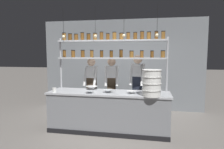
{
  "coord_description": "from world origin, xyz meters",
  "views": [
    {
      "loc": [
        0.92,
        -4.42,
        1.79
      ],
      "look_at": [
        0.04,
        0.2,
        1.3
      ],
      "focal_mm": 32.0,
      "sensor_mm": 36.0,
      "label": 1
    }
  ],
  "objects": [
    {
      "name": "container_stack",
      "position": [
        0.97,
        -0.27,
        1.2
      ],
      "size": [
        0.4,
        0.4,
        0.55
      ],
      "color": "white",
      "rests_on": "prep_counter"
    },
    {
      "name": "prep_counter",
      "position": [
        0.0,
        -0.0,
        0.46
      ],
      "size": [
        2.79,
        0.76,
        0.92
      ],
      "color": "gray",
      "rests_on": "ground_plane"
    },
    {
      "name": "prep_bowl_near_left",
      "position": [
        -0.0,
        -0.06,
        0.95
      ],
      "size": [
        0.23,
        0.23,
        0.06
      ],
      "color": "silver",
      "rests_on": "prep_counter"
    },
    {
      "name": "prep_bowl_center_front",
      "position": [
        -0.48,
        0.26,
        0.96
      ],
      "size": [
        0.29,
        0.29,
        0.08
      ],
      "color": "white",
      "rests_on": "prep_counter"
    },
    {
      "name": "prep_bowl_near_right",
      "position": [
        -0.39,
        -0.21,
        0.95
      ],
      "size": [
        0.2,
        0.2,
        0.05
      ],
      "color": "#B2B7BC",
      "rests_on": "prep_counter"
    },
    {
      "name": "ground_plane",
      "position": [
        0.0,
        0.0,
        0.0
      ],
      "size": [
        40.0,
        40.0,
        0.0
      ],
      "primitive_type": "plane",
      "color": "slate"
    },
    {
      "name": "chef_left",
      "position": [
        -0.6,
        0.64,
        0.97
      ],
      "size": [
        0.4,
        0.32,
        1.68
      ],
      "rotation": [
        0.0,
        0.0,
        -0.19
      ],
      "color": "black",
      "rests_on": "ground_plane"
    },
    {
      "name": "spice_shelf_unit",
      "position": [
        -0.01,
        0.33,
        1.89
      ],
      "size": [
        2.67,
        0.28,
        2.32
      ],
      "color": "#ADAFB5",
      "rests_on": "ground_plane"
    },
    {
      "name": "prep_bowl_center_back",
      "position": [
        0.53,
        -0.07,
        0.95
      ],
      "size": [
        0.21,
        0.21,
        0.06
      ],
      "color": "white",
      "rests_on": "prep_counter"
    },
    {
      "name": "chef_right",
      "position": [
        0.62,
        0.67,
        1.03
      ],
      "size": [
        0.4,
        0.33,
        1.77
      ],
      "rotation": [
        0.0,
        0.0,
        -0.18
      ],
      "color": "black",
      "rests_on": "ground_plane"
    },
    {
      "name": "serving_cup_front",
      "position": [
        -1.21,
        -0.26,
        0.97
      ],
      "size": [
        0.09,
        0.09,
        0.1
      ],
      "color": "silver",
      "rests_on": "prep_counter"
    },
    {
      "name": "pendant_light_row",
      "position": [
        0.01,
        0.0,
        2.23
      ],
      "size": [
        2.2,
        0.07,
        0.68
      ],
      "color": "black"
    },
    {
      "name": "back_wall",
      "position": [
        0.0,
        2.02,
        1.44
      ],
      "size": [
        5.19,
        0.12,
        2.88
      ],
      "primitive_type": "cube",
      "color": "gray",
      "rests_on": "ground_plane"
    },
    {
      "name": "chef_center",
      "position": [
        -0.06,
        0.7,
        0.98
      ],
      "size": [
        0.39,
        0.31,
        1.69
      ],
      "rotation": [
        0.0,
        0.0,
        0.13
      ],
      "color": "black",
      "rests_on": "ground_plane"
    }
  ]
}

